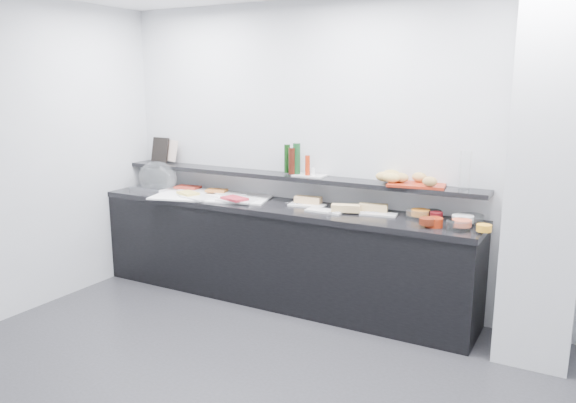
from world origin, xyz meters
The scene contains 54 objects.
back_wall centered at (0.00, 2.00, 1.35)m, with size 5.00×0.02×2.70m, color silver.
column centered at (1.50, 1.65, 1.35)m, with size 0.50×0.50×2.70m, color silver.
buffet_cabinet centered at (-0.70, 1.70, 0.42)m, with size 3.60×0.60×0.85m, color black.
counter_top centered at (-0.70, 1.70, 0.88)m, with size 3.62×0.62×0.05m, color black.
wall_shelf centered at (-0.70, 1.88, 1.13)m, with size 3.60×0.25×0.04m, color black.
cloche_base centered at (-2.16, 1.70, 0.92)m, with size 0.43×0.29×0.04m, color #B8BABF.
cloche_dome centered at (-2.12, 1.71, 1.03)m, with size 0.43×0.28×0.34m, color silver.
linen_runner centered at (-1.41, 1.69, 0.91)m, with size 1.12×0.53×0.01m, color white.
platter_meat_a centered at (-1.74, 1.81, 0.92)m, with size 0.34×0.22×0.01m, color white.
food_meat_a centered at (-1.81, 1.81, 0.94)m, with size 0.24×0.15×0.02m, color maroon.
platter_salmon centered at (-1.29, 1.80, 0.92)m, with size 0.28×0.18×0.01m, color silver.
food_salmon centered at (-1.45, 1.81, 0.94)m, with size 0.20×0.13×0.02m, color orange.
platter_cheese centered at (-1.47, 1.54, 0.92)m, with size 0.32×0.22×0.01m, color white.
food_cheese centered at (-1.61, 1.57, 0.94)m, with size 0.22×0.14×0.02m, color #EDD05C.
platter_meat_b centered at (-1.08, 1.61, 0.92)m, with size 0.33×0.22×0.01m, color white.
food_meat_b centered at (-1.08, 1.57, 0.94)m, with size 0.24×0.15×0.02m, color maroon.
sandwich_plate_left centered at (-0.44, 1.78, 0.91)m, with size 0.33×0.14×0.01m, color white.
sandwich_food_left centered at (-0.45, 1.83, 0.94)m, with size 0.24×0.09×0.06m, color #DEAD74.
tongs_left centered at (-0.55, 1.74, 0.92)m, with size 0.01×0.01×0.16m, color #ACAFB3.
sandwich_plate_mid centered at (-0.20, 1.65, 0.91)m, with size 0.32×0.14×0.01m, color white.
sandwich_food_mid centered at (-0.02, 1.68, 0.94)m, with size 0.24×0.09×0.06m, color tan.
tongs_mid centered at (-0.08, 1.60, 0.92)m, with size 0.01×0.01×0.16m, color silver.
sandwich_plate_right centered at (0.24, 1.76, 0.91)m, with size 0.30×0.13×0.01m, color silver.
sandwich_food_right centered at (0.17, 1.81, 0.94)m, with size 0.24×0.09×0.06m, color tan.
tongs_right centered at (0.17, 1.74, 0.92)m, with size 0.01×0.01×0.16m, color silver.
bowl_glass_fruit centered at (0.56, 1.79, 0.94)m, with size 0.19×0.19×0.07m, color white.
fill_glass_fruit centered at (0.58, 1.81, 0.95)m, with size 0.15×0.15×0.05m, color #C76B1B.
bowl_black_jam centered at (0.67, 1.85, 0.94)m, with size 0.13×0.13×0.07m, color black.
fill_black_jam centered at (0.71, 1.79, 0.95)m, with size 0.10×0.10×0.05m, color #530B0F.
bowl_glass_cream centered at (0.97, 1.83, 0.94)m, with size 0.20×0.20×0.07m, color silver.
fill_glass_cream centered at (0.92, 1.76, 0.95)m, with size 0.17×0.17×0.05m, color silver.
bowl_red_jam centered at (0.75, 1.59, 0.94)m, with size 0.13×0.13×0.07m, color #97260D.
fill_red_jam centered at (0.70, 1.55, 0.95)m, with size 0.12×0.12×0.05m, color #581B0C.
bowl_glass_salmon centered at (0.93, 1.57, 0.94)m, with size 0.18×0.18×0.07m, color white.
fill_glass_salmon centered at (0.94, 1.63, 0.95)m, with size 0.15×0.15×0.05m, color #D95735.
bowl_black_fruit centered at (0.89, 1.62, 0.94)m, with size 0.10×0.10×0.07m, color black.
fill_black_fruit centered at (1.12, 1.55, 0.95)m, with size 0.11×0.11×0.05m, color orange.
framed_print centered at (-2.27, 1.94, 1.28)m, with size 0.22×0.02×0.26m, color black.
print_art centered at (-2.10, 1.94, 1.28)m, with size 0.18×0.00×0.22m, color beige.
condiment_tray centered at (-0.47, 1.90, 1.16)m, with size 0.29×0.18×0.01m, color silver.
bottle_green_a centered at (-0.71, 1.91, 1.29)m, with size 0.05×0.05×0.26m, color black.
bottle_brown centered at (-0.63, 1.84, 1.28)m, with size 0.06×0.06×0.24m, color #38120A.
bottle_green_b centered at (-0.60, 1.88, 1.30)m, with size 0.07×0.07×0.28m, color #113E1A.
bottle_hot centered at (-0.48, 1.86, 1.25)m, with size 0.04×0.04×0.18m, color #B4290C.
shaker_salt centered at (-0.48, 1.89, 1.20)m, with size 0.03×0.03×0.07m, color white.
shaker_pepper centered at (-0.43, 1.86, 1.20)m, with size 0.03×0.03×0.07m, color white.
bread_tray centered at (0.51, 1.90, 1.16)m, with size 0.45×0.32×0.02m, color maroon.
bread_roll_nw centered at (0.26, 1.98, 1.21)m, with size 0.16×0.10×0.08m, color #BA9647.
bread_roll_ne centered at (0.51, 1.95, 1.21)m, with size 0.13×0.08×0.08m, color #B78845.
bread_roll_sw centered at (0.32, 1.81, 1.21)m, with size 0.14×0.09×0.08m, color tan.
bread_roll_se centered at (0.64, 1.79, 1.21)m, with size 0.12×0.08×0.08m, color #AC7D41.
bread_roll_midw centered at (0.25, 1.85, 1.21)m, with size 0.15×0.10×0.08m, color tan.
bread_roll_mide centered at (0.38, 1.86, 1.21)m, with size 0.14×0.09×0.08m, color #AA8141.
carafe centered at (0.89, 1.91, 1.30)m, with size 0.09×0.09×0.30m, color white.
Camera 1 is at (1.78, -2.57, 1.97)m, focal length 35.00 mm.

